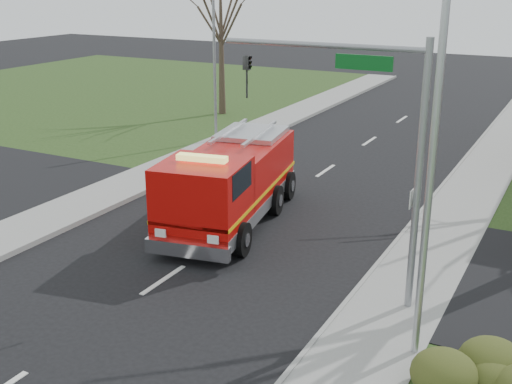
% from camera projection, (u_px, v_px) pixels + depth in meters
% --- Properties ---
extents(ground, '(120.00, 120.00, 0.00)m').
position_uv_depth(ground, '(163.00, 280.00, 17.93)').
color(ground, black).
rests_on(ground, ground).
extents(sidewalk_right, '(2.40, 80.00, 0.15)m').
position_uv_depth(sidewalk_right, '(378.00, 333.00, 15.15)').
color(sidewalk_right, gray).
rests_on(sidewalk_right, ground).
extents(sidewalk_left, '(2.40, 80.00, 0.15)m').
position_uv_depth(sidewalk_left, '(6.00, 237.00, 20.66)').
color(sidewalk_left, gray).
rests_on(sidewalk_left, ground).
extents(hedge_corner, '(2.80, 2.00, 0.90)m').
position_uv_depth(hedge_corner, '(498.00, 368.00, 12.91)').
color(hedge_corner, '#303F17').
rests_on(hedge_corner, lawn_right).
extents(bare_tree_left, '(4.50, 4.50, 9.00)m').
position_uv_depth(bare_tree_left, '(221.00, 21.00, 37.33)').
color(bare_tree_left, '#34271F').
rests_on(bare_tree_left, ground).
extents(traffic_signal_mast, '(5.29, 0.18, 6.80)m').
position_uv_depth(traffic_signal_mast, '(369.00, 124.00, 15.36)').
color(traffic_signal_mast, gray).
rests_on(traffic_signal_mast, ground).
extents(streetlight_pole, '(1.48, 0.16, 8.40)m').
position_uv_depth(streetlight_pole, '(429.00, 161.00, 12.88)').
color(streetlight_pole, '#B7BABF').
rests_on(streetlight_pole, ground).
extents(utility_pole_far, '(0.14, 0.14, 7.00)m').
position_uv_depth(utility_pole_far, '(215.00, 74.00, 31.55)').
color(utility_pole_far, gray).
rests_on(utility_pole_far, ground).
extents(fire_engine, '(3.99, 7.87, 3.03)m').
position_uv_depth(fire_engine, '(230.00, 185.00, 21.65)').
color(fire_engine, '#BD0C08').
rests_on(fire_engine, ground).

